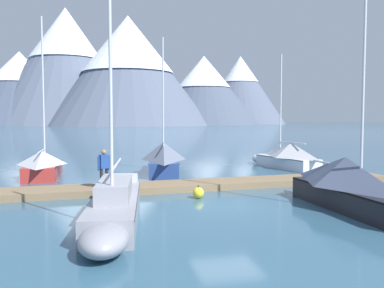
{
  "coord_description": "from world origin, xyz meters",
  "views": [
    {
      "loc": [
        -4.71,
        -14.43,
        3.34
      ],
      "look_at": [
        0.0,
        6.0,
        2.0
      ],
      "focal_mm": 37.23,
      "sensor_mm": 36.0,
      "label": 1
    }
  ],
  "objects_px": {
    "sailboat_mid_dock_port": "(163,158)",
    "mooring_buoy_channel_marker": "(198,193)",
    "sailboat_nearest_berth": "(44,164)",
    "person_on_dock": "(104,166)",
    "sailboat_mid_dock_starboard": "(354,186)",
    "sailboat_far_berth": "(285,156)",
    "sailboat_second_berth": "(114,208)"
  },
  "relations": [
    {
      "from": "person_on_dock",
      "to": "mooring_buoy_channel_marker",
      "type": "distance_m",
      "value": 4.33
    },
    {
      "from": "sailboat_second_berth",
      "to": "sailboat_mid_dock_starboard",
      "type": "height_order",
      "value": "sailboat_mid_dock_starboard"
    },
    {
      "from": "sailboat_far_berth",
      "to": "person_on_dock",
      "type": "relative_size",
      "value": 4.56
    },
    {
      "from": "sailboat_second_berth",
      "to": "sailboat_mid_dock_starboard",
      "type": "xyz_separation_m",
      "value": [
        8.55,
        0.02,
        0.37
      ]
    },
    {
      "from": "sailboat_far_berth",
      "to": "sailboat_mid_dock_port",
      "type": "bearing_deg",
      "value": -178.12
    },
    {
      "from": "sailboat_mid_dock_port",
      "to": "sailboat_mid_dock_starboard",
      "type": "bearing_deg",
      "value": -66.7
    },
    {
      "from": "sailboat_second_berth",
      "to": "sailboat_far_berth",
      "type": "relative_size",
      "value": 0.98
    },
    {
      "from": "sailboat_mid_dock_starboard",
      "to": "sailboat_far_berth",
      "type": "height_order",
      "value": "sailboat_mid_dock_starboard"
    },
    {
      "from": "sailboat_mid_dock_starboard",
      "to": "sailboat_far_berth",
      "type": "distance_m",
      "value": 12.59
    },
    {
      "from": "sailboat_nearest_berth",
      "to": "sailboat_mid_dock_starboard",
      "type": "bearing_deg",
      "value": -43.67
    },
    {
      "from": "sailboat_far_berth",
      "to": "mooring_buoy_channel_marker",
      "type": "height_order",
      "value": "sailboat_far_berth"
    },
    {
      "from": "sailboat_nearest_berth",
      "to": "sailboat_far_berth",
      "type": "relative_size",
      "value": 1.2
    },
    {
      "from": "sailboat_mid_dock_port",
      "to": "person_on_dock",
      "type": "xyz_separation_m",
      "value": [
        -3.68,
        -6.7,
        0.36
      ]
    },
    {
      "from": "person_on_dock",
      "to": "sailboat_nearest_berth",
      "type": "bearing_deg",
      "value": 117.59
    },
    {
      "from": "sailboat_second_berth",
      "to": "mooring_buoy_channel_marker",
      "type": "xyz_separation_m",
      "value": [
        3.59,
        3.46,
        -0.3
      ]
    },
    {
      "from": "sailboat_mid_dock_starboard",
      "to": "mooring_buoy_channel_marker",
      "type": "height_order",
      "value": "sailboat_mid_dock_starboard"
    },
    {
      "from": "sailboat_mid_dock_port",
      "to": "mooring_buoy_channel_marker",
      "type": "height_order",
      "value": "sailboat_mid_dock_port"
    },
    {
      "from": "sailboat_second_berth",
      "to": "sailboat_mid_dock_port",
      "type": "distance_m",
      "value": 12.38
    },
    {
      "from": "sailboat_mid_dock_port",
      "to": "person_on_dock",
      "type": "height_order",
      "value": "sailboat_mid_dock_port"
    },
    {
      "from": "sailboat_mid_dock_port",
      "to": "sailboat_mid_dock_starboard",
      "type": "relative_size",
      "value": 0.93
    },
    {
      "from": "mooring_buoy_channel_marker",
      "to": "person_on_dock",
      "type": "bearing_deg",
      "value": 155.65
    },
    {
      "from": "sailboat_far_berth",
      "to": "person_on_dock",
      "type": "distance_m",
      "value": 13.95
    },
    {
      "from": "sailboat_mid_dock_port",
      "to": "mooring_buoy_channel_marker",
      "type": "bearing_deg",
      "value": -88.93
    },
    {
      "from": "sailboat_mid_dock_port",
      "to": "sailboat_far_berth",
      "type": "height_order",
      "value": "sailboat_mid_dock_port"
    },
    {
      "from": "sailboat_far_berth",
      "to": "sailboat_nearest_berth",
      "type": "bearing_deg",
      "value": -177.93
    },
    {
      "from": "sailboat_nearest_berth",
      "to": "sailboat_mid_dock_port",
      "type": "relative_size",
      "value": 1.09
    },
    {
      "from": "sailboat_nearest_berth",
      "to": "mooring_buoy_channel_marker",
      "type": "xyz_separation_m",
      "value": [
        7.19,
        -8.15,
        -0.49
      ]
    },
    {
      "from": "person_on_dock",
      "to": "sailboat_mid_dock_port",
      "type": "bearing_deg",
      "value": 61.23
    },
    {
      "from": "sailboat_mid_dock_port",
      "to": "sailboat_far_berth",
      "type": "bearing_deg",
      "value": 1.88
    },
    {
      "from": "sailboat_nearest_berth",
      "to": "sailboat_mid_dock_starboard",
      "type": "height_order",
      "value": "sailboat_nearest_berth"
    },
    {
      "from": "sailboat_nearest_berth",
      "to": "person_on_dock",
      "type": "distance_m",
      "value": 7.26
    },
    {
      "from": "sailboat_second_berth",
      "to": "sailboat_far_berth",
      "type": "height_order",
      "value": "sailboat_far_berth"
    }
  ]
}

